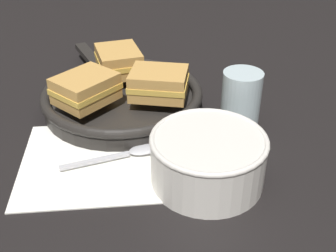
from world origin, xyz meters
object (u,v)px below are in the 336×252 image
Objects in this scene: soup_bowl at (208,156)px; sandwich_near_left at (86,88)px; skillet at (122,98)px; drinking_glass at (241,101)px; sandwich_far_left at (119,61)px; spoon at (131,152)px; sandwich_near_right at (159,83)px.

soup_bowl is 0.25m from sandwich_near_left.
skillet is 3.93× the size of drinking_glass.
sandwich_far_left reaches higher than soup_bowl.
sandwich_near_right reaches higher than spoon.
drinking_glass reaches higher than sandwich_near_left.
sandwich_far_left is at bearing 92.68° from skillet.
spoon is at bearing -86.27° from sandwich_far_left.
sandwich_near_left is 1.23× the size of drinking_glass.
sandwich_near_left is 0.12m from sandwich_near_right.
sandwich_near_left is (-0.18, 0.18, 0.02)m from soup_bowl.
sandwich_near_left and sandwich_near_right have the same top height.
soup_bowl reaches higher than skillet.
sandwich_near_left is 1.12× the size of sandwich_far_left.
sandwich_near_right is at bearing 51.23° from spoon.
sandwich_near_left is (-0.07, 0.11, 0.06)m from spoon.
skillet reaches higher than spoon.
sandwich_far_left is (-0.12, 0.29, 0.02)m from soup_bowl.
drinking_glass reaches higher than soup_bowl.
spoon is at bearing 146.61° from soup_bowl.
sandwich_far_left is at bearing 142.25° from drinking_glass.
drinking_glass is (0.08, 0.14, 0.01)m from soup_bowl.
spoon is 1.39× the size of sandwich_far_left.
soup_bowl is at bearing -45.83° from sandwich_near_left.
spoon is at bearing -114.28° from sandwich_near_right.
sandwich_near_right reaches higher than soup_bowl.
sandwich_near_right is at bearing -27.93° from skillet.
sandwich_far_left is (-0.07, 0.10, 0.00)m from sandwich_near_right.
sandwich_far_left is at bearing 63.21° from sandwich_near_left.
drinking_glass is at bearing 59.53° from soup_bowl.
spoon is 0.14m from sandwich_near_left.
sandwich_near_right is at bearing 105.44° from soup_bowl.
sandwich_far_left is (0.06, 0.11, 0.00)m from sandwich_near_left.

